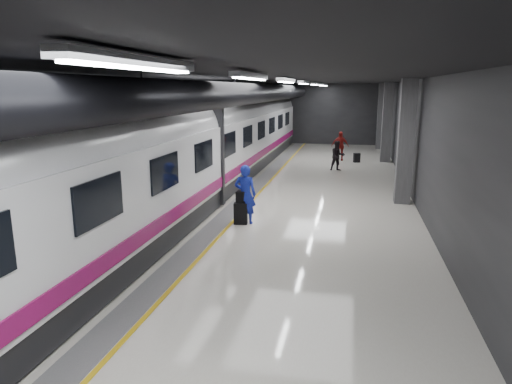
# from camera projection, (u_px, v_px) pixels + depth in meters

# --- Properties ---
(ground) EXTENTS (40.00, 40.00, 0.00)m
(ground) POSITION_uv_depth(u_px,v_px,m) (272.00, 209.00, 16.02)
(ground) COLOR silver
(ground) RESTS_ON ground
(platform_hall) EXTENTS (10.02, 40.02, 4.51)m
(platform_hall) POSITION_uv_depth(u_px,v_px,m) (269.00, 106.00, 16.20)
(platform_hall) COLOR black
(platform_hall) RESTS_ON ground
(train) EXTENTS (3.05, 38.00, 4.05)m
(train) POSITION_uv_depth(u_px,v_px,m) (182.00, 148.00, 16.22)
(train) COLOR black
(train) RESTS_ON ground
(traveler_main) EXTENTS (0.68, 0.45, 1.86)m
(traveler_main) POSITION_uv_depth(u_px,v_px,m) (245.00, 194.00, 14.19)
(traveler_main) COLOR blue
(traveler_main) RESTS_ON ground
(suitcase_main) EXTENTS (0.45, 0.31, 0.68)m
(suitcase_main) POSITION_uv_depth(u_px,v_px,m) (241.00, 213.00, 14.24)
(suitcase_main) COLOR black
(suitcase_main) RESTS_ON ground
(shoulder_bag) EXTENTS (0.28, 0.17, 0.35)m
(shoulder_bag) POSITION_uv_depth(u_px,v_px,m) (240.00, 197.00, 14.12)
(shoulder_bag) COLOR black
(shoulder_bag) RESTS_ON suitcase_main
(traveler_far_a) EXTENTS (0.90, 0.81, 1.54)m
(traveler_far_a) POSITION_uv_depth(u_px,v_px,m) (337.00, 156.00, 23.43)
(traveler_far_a) COLOR black
(traveler_far_a) RESTS_ON ground
(traveler_far_b) EXTENTS (1.00, 0.43, 1.70)m
(traveler_far_b) POSITION_uv_depth(u_px,v_px,m) (340.00, 146.00, 26.87)
(traveler_far_b) COLOR maroon
(traveler_far_b) RESTS_ON ground
(suitcase_far) EXTENTS (0.41, 0.33, 0.53)m
(suitcase_far) POSITION_uv_depth(u_px,v_px,m) (357.00, 158.00, 26.22)
(suitcase_far) COLOR black
(suitcase_far) RESTS_ON ground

